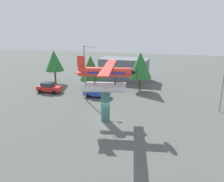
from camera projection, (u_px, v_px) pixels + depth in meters
name	position (u px, v px, depth m)	size (l,w,h in m)	color
ground_plane	(106.00, 121.00, 27.98)	(140.00, 140.00, 0.00)	#515651
display_pedestal	(105.00, 106.00, 27.42)	(1.10, 1.10, 3.97)	#386B66
floatplane_monument	(106.00, 76.00, 26.39)	(7.12, 10.43, 4.00)	silver
car_near_red	(49.00, 88.00, 39.48)	(4.20, 2.02, 1.76)	red
car_mid_blue	(97.00, 92.00, 36.98)	(4.20, 2.02, 1.76)	#2847B7
streetlight_primary	(86.00, 69.00, 34.53)	(1.84, 0.28, 8.41)	gray
storefront_building	(124.00, 69.00, 48.35)	(10.02, 5.10, 4.59)	slate
tree_west	(54.00, 61.00, 44.83)	(3.66, 3.66, 6.63)	brown
tree_east	(91.00, 68.00, 40.40)	(3.97, 3.97, 6.21)	brown
tree_center_back	(140.00, 65.00, 39.63)	(4.04, 4.04, 6.91)	brown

